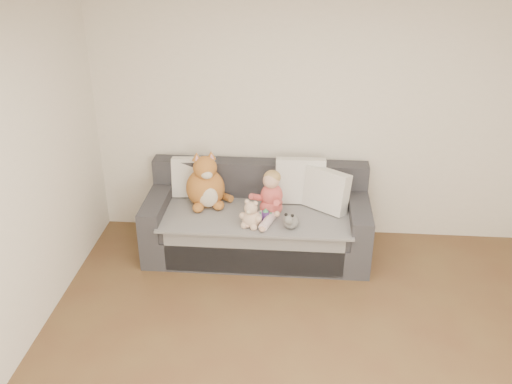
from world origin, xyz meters
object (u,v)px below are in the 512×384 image
toddler (270,198)px  sippy_cup (266,214)px  teddy_bear (251,216)px  plush_cat (206,185)px  sofa (258,223)px

toddler → sippy_cup: 0.16m
teddy_bear → toddler: bearing=72.4°
toddler → plush_cat: size_ratio=0.80×
teddy_bear → sippy_cup: (0.13, 0.13, -0.04)m
plush_cat → teddy_bear: (0.49, -0.41, -0.10)m
sofa → teddy_bear: (-0.03, -0.37, 0.28)m
sofa → sippy_cup: 0.35m
sofa → teddy_bear: bearing=-95.1°
plush_cat → teddy_bear: bearing=-58.5°
plush_cat → sippy_cup: size_ratio=4.57×
sofa → plush_cat: bearing=175.3°
sofa → sippy_cup: bearing=-68.4°
teddy_bear → sippy_cup: teddy_bear is taller
toddler → plush_cat: 0.68m
toddler → teddy_bear: bearing=-102.5°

